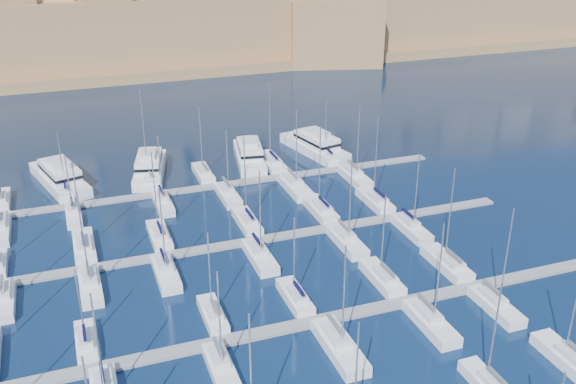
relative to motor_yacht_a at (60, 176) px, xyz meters
name	(u,v)px	position (x,y,z in m)	size (l,w,h in m)	color
ground	(276,275)	(26.42, -42.39, -1.73)	(600.00, 600.00, 0.00)	black
pontoon_mid_near	(308,323)	(26.42, -54.39, -1.53)	(84.00, 2.00, 0.40)	slate
pontoon_mid_far	(254,241)	(26.42, -32.39, -1.53)	(84.00, 2.00, 0.40)	slate
pontoon_far	(218,186)	(26.42, -10.39, -1.53)	(84.00, 2.00, 0.40)	slate
sailboat_5	(568,359)	(50.53, -70.96, -0.99)	(2.73, 9.09, 12.78)	white
sailboat_13	(86,342)	(1.07, -49.80, -1.03)	(2.22, 7.39, 10.27)	white
sailboat_14	(213,315)	(15.94, -49.60, -1.01)	(2.34, 7.79, 11.99)	white
sailboat_15	(295,297)	(26.69, -49.41, -1.01)	(2.46, 8.19, 12.03)	white
sailboat_16	(382,278)	(39.20, -49.03, -0.99)	(2.68, 8.94, 12.92)	white
sailboat_17	(447,263)	(49.41, -48.74, -0.97)	(2.86, 9.54, 15.04)	white
sailboat_20	(221,367)	(14.42, -59.38, -0.99)	(2.45, 8.18, 13.29)	white
sailboat_21	(339,346)	(27.88, -60.36, -0.97)	(3.06, 10.19, 14.28)	white
sailboat_22	(431,322)	(39.99, -59.88, -0.98)	(2.76, 9.20, 14.44)	white
sailboat_23	(496,305)	(49.44, -59.61, -0.98)	(2.60, 8.65, 14.66)	white
sailboat_25	(84,247)	(2.38, -26.62, -0.98)	(2.93, 9.78, 14.02)	white
sailboat_26	(159,236)	(13.25, -26.97, -0.98)	(2.72, 9.07, 14.13)	white
sailboat_27	(247,222)	(27.00, -27.01, -0.97)	(2.70, 9.00, 15.12)	white
sailboat_28	(320,209)	(39.52, -26.73, -0.97)	(2.87, 9.57, 15.04)	white
sailboat_29	(375,201)	(49.49, -26.76, -0.96)	(2.85, 9.51, 15.80)	white
sailboat_30	(4,300)	(-8.07, -37.65, -0.98)	(2.62, 8.73, 15.00)	white
sailboat_31	(90,286)	(2.43, -37.82, -0.98)	(2.72, 9.07, 14.83)	white
sailboat_32	(166,273)	(12.28, -37.90, -0.98)	(2.77, 9.25, 13.83)	white
sailboat_33	(260,256)	(25.59, -37.97, -0.98)	(2.82, 9.38, 14.34)	white
sailboat_34	(347,241)	(39.06, -38.04, -0.97)	(2.86, 9.52, 14.60)	white
sailboat_35	(411,228)	(50.12, -37.67, -0.99)	(2.64, 8.78, 13.23)	white
sailboat_36	(2,200)	(-9.61, -5.28, -0.99)	(2.53, 8.43, 13.42)	white
sailboat_37	(66,192)	(0.72, -5.42, -1.01)	(2.45, 8.16, 12.00)	white
sailboat_38	(149,179)	(15.09, -4.32, -0.94)	(3.12, 10.40, 17.56)	white
sailboat_39	(203,173)	(25.05, -5.07, -0.99)	(2.66, 8.87, 13.50)	white
sailboat_40	(271,162)	(38.63, -4.20, -0.95)	(3.19, 10.64, 16.59)	white
sailboat_41	(326,158)	(49.61, -5.36, -1.00)	(2.48, 8.28, 12.73)	white
sailboat_43	(74,215)	(1.49, -15.20, -1.01)	(2.34, 7.81, 11.55)	white
sailboat_44	(163,203)	(15.74, -15.57, -1.00)	(2.57, 8.58, 12.98)	white
sailboat_45	(228,195)	(26.84, -15.88, -0.99)	(2.76, 9.21, 12.81)	white
sailboat_46	(295,186)	(38.88, -16.58, -0.96)	(3.19, 10.62, 15.14)	white
sailboat_47	(355,177)	(50.77, -16.21, -0.97)	(2.96, 9.88, 14.64)	white
motor_yacht_a	(60,176)	(0.00, 0.00, 0.00)	(10.42, 19.30, 5.25)	white
motor_yacht_b	(150,167)	(15.87, -0.86, 0.00)	(8.75, 17.40, 5.25)	white
motor_yacht_c	(250,154)	(35.24, -0.96, 0.00)	(7.87, 17.13, 5.25)	white
motor_yacht_d	(315,145)	(49.38, -0.24, 0.00)	(9.14, 18.74, 5.25)	white
fortified_city	(125,8)	(26.24, 112.87, 13.01)	(460.00, 108.95, 59.52)	brown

